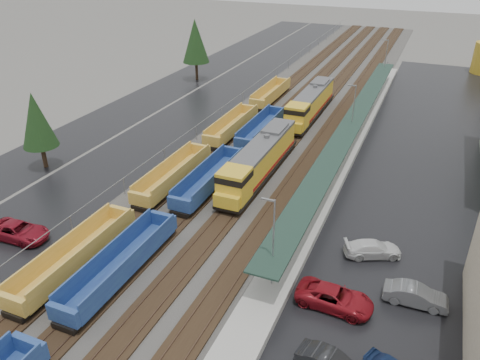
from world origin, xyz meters
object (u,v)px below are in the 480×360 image
object	(u,v)px
locomotive_trail	(310,104)
parked_car_east_b	(335,298)
well_string_blue	(121,264)
parked_car_east_e	(416,296)
well_string_yellow	(132,210)
parked_car_east_c	(373,249)
locomotive_lead	(258,161)
parked_car_west_c	(19,231)

from	to	relation	value
locomotive_trail	parked_car_east_b	world-z (taller)	locomotive_trail
well_string_blue	parked_car_east_e	size ratio (longest dim) A/B	16.73
locomotive_trail	well_string_yellow	bearing A→B (deg)	-103.44
parked_car_east_c	parked_car_east_e	size ratio (longest dim) A/B	1.04
parked_car_east_b	parked_car_east_c	bearing A→B (deg)	-9.35
locomotive_lead	parked_car_east_e	distance (m)	22.60
parked_car_west_c	parked_car_east_c	bearing A→B (deg)	-74.95
well_string_blue	parked_car_east_b	bearing A→B (deg)	10.94
locomotive_lead	parked_car_east_e	size ratio (longest dim) A/B	4.07
well_string_yellow	parked_car_east_b	xyz separation A→B (m)	(20.28, -4.11, -0.35)
locomotive_trail	well_string_blue	distance (m)	40.94
locomotive_trail	parked_car_east_c	world-z (taller)	locomotive_trail
well_string_yellow	parked_car_east_c	size ratio (longest dim) A/B	19.27
well_string_blue	parked_car_west_c	xyz separation A→B (m)	(-11.53, 0.75, -0.35)
locomotive_lead	well_string_yellow	world-z (taller)	locomotive_lead
well_string_blue	parked_car_east_e	xyz separation A→B (m)	(21.68, 5.73, -0.38)
well_string_blue	parked_car_east_e	world-z (taller)	well_string_blue
locomotive_lead	parked_car_east_c	world-z (taller)	locomotive_lead
parked_car_east_c	parked_car_east_b	bearing A→B (deg)	143.06
locomotive_lead	locomotive_trail	bearing A→B (deg)	90.00
parked_car_west_c	parked_car_east_c	distance (m)	30.97
parked_car_east_b	parked_car_east_e	bearing A→B (deg)	-61.38
locomotive_trail	parked_car_west_c	size ratio (longest dim) A/B	3.33
parked_car_west_c	well_string_blue	bearing A→B (deg)	-96.91
locomotive_lead	well_string_yellow	bearing A→B (deg)	-122.68
well_string_yellow	parked_car_east_b	distance (m)	20.69
well_string_yellow	locomotive_trail	bearing A→B (deg)	76.56
parked_car_east_b	locomotive_trail	bearing A→B (deg)	21.14
well_string_blue	parked_car_west_c	bearing A→B (deg)	176.29
parked_car_west_c	parked_car_east_b	bearing A→B (deg)	-88.27
parked_car_west_c	parked_car_east_b	xyz separation A→B (m)	(27.81, 2.40, 0.00)
well_string_blue	parked_car_east_b	distance (m)	16.59
well_string_blue	parked_car_east_c	size ratio (longest dim) A/B	16.08
locomotive_lead	parked_car_west_c	bearing A→B (deg)	-129.29
locomotive_lead	locomotive_trail	world-z (taller)	same
well_string_yellow	parked_car_east_c	bearing A→B (deg)	8.29
well_string_blue	parked_car_west_c	world-z (taller)	well_string_blue
locomotive_lead	parked_car_west_c	world-z (taller)	locomotive_lead
parked_car_east_e	well_string_blue	bearing A→B (deg)	102.90
locomotive_lead	parked_car_east_b	world-z (taller)	locomotive_lead
parked_car_west_c	parked_car_east_e	xyz separation A→B (m)	(33.21, 4.99, -0.02)
locomotive_lead	parked_car_west_c	size ratio (longest dim) A/B	3.33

